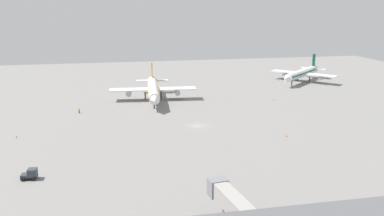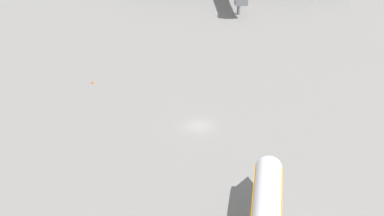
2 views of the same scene
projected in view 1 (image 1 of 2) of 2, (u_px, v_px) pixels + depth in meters
ground at (197, 126)px, 126.15m from camera, size 288.00×288.00×0.00m
airplane_at_gate at (302, 73)px, 194.23m from camera, size 31.00×29.23×11.68m
airplane_taxiing at (153, 89)px, 157.41m from camera, size 33.08×41.11×12.50m
baggage_tug at (30, 174)px, 87.87m from camera, size 3.34×2.44×2.30m
ground_crew_worker at (79, 111)px, 140.50m from camera, size 0.54×0.54×1.67m
jet_bridge at (234, 204)px, 66.25m from camera, size 5.05×16.45×6.74m
safety_cone_near_gate at (286, 136)px, 115.72m from camera, size 0.44×0.44×0.60m
safety_cone_mid_apron at (274, 99)px, 159.47m from camera, size 0.44×0.44×0.60m
safety_cone_far_side at (16, 137)px, 114.89m from camera, size 0.44×0.44×0.60m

